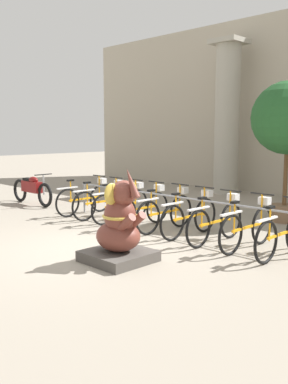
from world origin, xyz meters
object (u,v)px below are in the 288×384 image
object	(u,v)px
bicycle_0	(86,198)
bicycle_2	(122,204)
bicycle_5	(190,216)
motorcycle	(32,189)
bicycle_4	(166,212)
potted_tree	(288,122)
elephant_statue	(120,230)
bicycle_1	(102,201)
bicycle_8	(283,233)
bicycle_3	(142,208)
bicycle_7	(248,227)
bicycle_6	(216,221)

from	to	relation	value
bicycle_0	bicycle_2	size ratio (longest dim) A/B	1.00
bicycle_5	motorcycle	size ratio (longest dim) A/B	0.86
bicycle_0	bicycle_4	size ratio (longest dim) A/B	1.00
motorcycle	potted_tree	bearing A→B (deg)	24.91
bicycle_5	elephant_statue	xyz separation A→B (m)	(0.27, -2.18, 0.12)
bicycle_1	motorcycle	size ratio (longest dim) A/B	0.86
bicycle_4	motorcycle	xyz separation A→B (m)	(-5.04, -0.25, 0.04)
bicycle_5	bicycle_1	bearing A→B (deg)	-178.65
bicycle_8	bicycle_3	bearing A→B (deg)	179.45
bicycle_0	bicycle_7	distance (m)	4.75
bicycle_5	motorcycle	world-z (taller)	bicycle_5
bicycle_1	potted_tree	world-z (taller)	potted_tree
bicycle_5	motorcycle	bearing A→B (deg)	-177.65
bicycle_8	bicycle_5	bearing A→B (deg)	178.28
bicycle_8	bicycle_4	bearing A→B (deg)	178.41
bicycle_6	bicycle_4	bearing A→B (deg)	176.86
potted_tree	bicycle_6	bearing A→B (deg)	-89.59
bicycle_1	bicycle_4	distance (m)	2.04
bicycle_1	bicycle_2	size ratio (longest dim) A/B	1.00
bicycle_1	bicycle_3	distance (m)	1.36
bicycle_3	potted_tree	distance (m)	3.92
bicycle_0	bicycle_8	xyz separation A→B (m)	(5.43, -0.00, 0.00)
bicycle_7	elephant_statue	size ratio (longest dim) A/B	1.13
bicycle_5	bicycle_8	bearing A→B (deg)	-1.72
bicycle_6	bicycle_3	bearing A→B (deg)	179.11
bicycle_0	bicycle_5	world-z (taller)	same
potted_tree	elephant_statue	bearing A→B (deg)	-94.49
bicycle_2	elephant_statue	bearing A→B (deg)	-42.93
bicycle_1	bicycle_2	bearing A→B (deg)	2.60
bicycle_6	elephant_statue	world-z (taller)	elephant_statue
bicycle_0	bicycle_7	size ratio (longest dim) A/B	1.00
bicycle_6	motorcycle	bearing A→B (deg)	-178.43
bicycle_1	potted_tree	xyz separation A→B (m)	(3.37, 2.79, 1.93)
bicycle_0	motorcycle	world-z (taller)	bicycle_0
bicycle_7	bicycle_6	bearing A→B (deg)	-178.17
motorcycle	bicycle_1	bearing A→B (deg)	3.26
elephant_statue	bicycle_0	bearing A→B (deg)	149.92
bicycle_0	bicycle_2	bearing A→B (deg)	1.05
bicycle_2	bicycle_6	world-z (taller)	same
bicycle_5	motorcycle	distance (m)	5.72
bicycle_3	motorcycle	distance (m)	4.36
bicycle_2	bicycle_7	size ratio (longest dim) A/B	1.00
bicycle_5	bicycle_6	xyz separation A→B (m)	(0.68, -0.06, 0.00)
bicycle_2	bicycle_8	xyz separation A→B (m)	(4.07, -0.03, 0.00)
bicycle_2	bicycle_8	size ratio (longest dim) A/B	1.00
bicycle_0	bicycle_5	size ratio (longest dim) A/B	1.00
motorcycle	elephant_statue	bearing A→B (deg)	-18.01
elephant_statue	motorcycle	xyz separation A→B (m)	(-5.99, 1.95, -0.07)
bicycle_2	bicycle_5	size ratio (longest dim) A/B	1.00
bicycle_0	bicycle_3	bearing A→B (deg)	0.83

